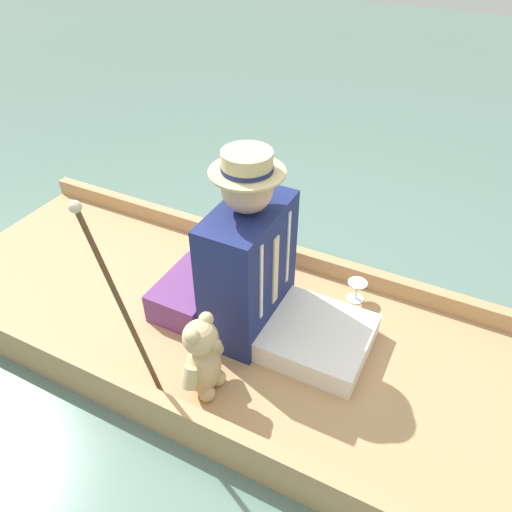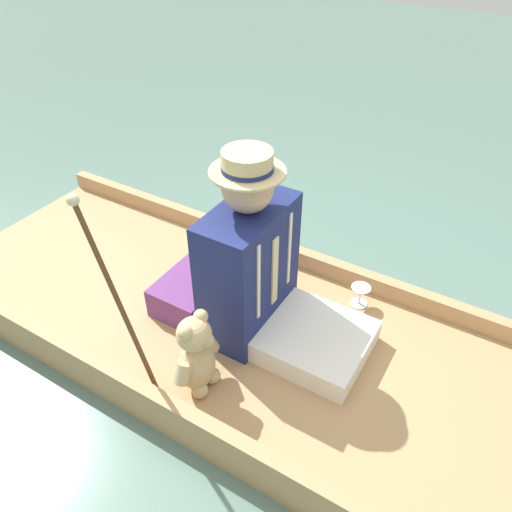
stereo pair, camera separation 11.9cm
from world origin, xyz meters
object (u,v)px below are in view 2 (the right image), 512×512
object	(u,v)px
walking_cane	(112,287)
seated_person	(262,274)
teddy_bear	(198,356)
wine_glass	(360,292)

from	to	relation	value
walking_cane	seated_person	bearing A→B (deg)	149.24
teddy_bear	walking_cane	xyz separation A→B (m)	(0.11, -0.28, 0.33)
walking_cane	teddy_bear	bearing A→B (deg)	112.58
teddy_bear	wine_glass	distance (m)	0.90
seated_person	teddy_bear	distance (m)	0.45
seated_person	wine_glass	bearing A→B (deg)	133.69
wine_glass	seated_person	bearing A→B (deg)	-41.42
teddy_bear	wine_glass	bearing A→B (deg)	154.63
seated_person	wine_glass	xyz separation A→B (m)	(-0.38, 0.34, -0.24)
wine_glass	walking_cane	world-z (taller)	walking_cane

